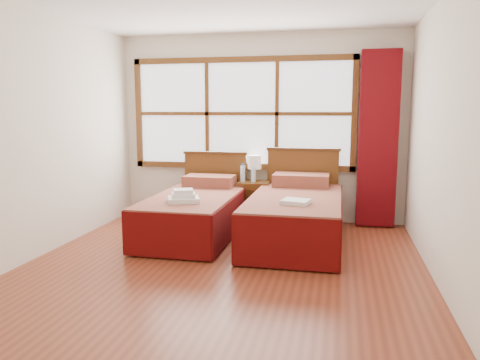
# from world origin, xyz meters

# --- Properties ---
(floor) EXTENTS (4.50, 4.50, 0.00)m
(floor) POSITION_xyz_m (0.00, 0.00, 0.00)
(floor) COLOR brown
(floor) RESTS_ON ground
(wall_back) EXTENTS (4.00, 0.00, 4.00)m
(wall_back) POSITION_xyz_m (0.00, 2.25, 1.30)
(wall_back) COLOR silver
(wall_back) RESTS_ON floor
(wall_left) EXTENTS (0.00, 4.50, 4.50)m
(wall_left) POSITION_xyz_m (-2.00, 0.00, 1.30)
(wall_left) COLOR silver
(wall_left) RESTS_ON floor
(wall_right) EXTENTS (0.00, 4.50, 4.50)m
(wall_right) POSITION_xyz_m (2.00, 0.00, 1.30)
(wall_right) COLOR silver
(wall_right) RESTS_ON floor
(window) EXTENTS (3.16, 0.06, 1.56)m
(window) POSITION_xyz_m (-0.25, 2.21, 1.50)
(window) COLOR white
(window) RESTS_ON wall_back
(curtain) EXTENTS (0.50, 0.16, 2.30)m
(curtain) POSITION_xyz_m (1.60, 2.11, 1.17)
(curtain) COLOR maroon
(curtain) RESTS_ON wall_back
(bed_left) EXTENTS (1.00, 2.02, 0.97)m
(bed_left) POSITION_xyz_m (-0.62, 1.20, 0.30)
(bed_left) COLOR #42230D
(bed_left) RESTS_ON floor
(bed_right) EXTENTS (1.07, 2.09, 1.04)m
(bed_right) POSITION_xyz_m (0.63, 1.20, 0.32)
(bed_right) COLOR #42230D
(bed_right) RESTS_ON floor
(nightstand) EXTENTS (0.43, 0.43, 0.57)m
(nightstand) POSITION_xyz_m (-0.02, 1.99, 0.29)
(nightstand) COLOR #5B3313
(nightstand) RESTS_ON floor
(towels_left) EXTENTS (0.44, 0.41, 0.15)m
(towels_left) POSITION_xyz_m (-0.61, 0.71, 0.57)
(towels_left) COLOR white
(towels_left) RESTS_ON bed_left
(towels_right) EXTENTS (0.33, 0.31, 0.04)m
(towels_right) POSITION_xyz_m (0.67, 0.68, 0.58)
(towels_right) COLOR white
(towels_right) RESTS_ON bed_right
(lamp) EXTENTS (0.19, 0.19, 0.36)m
(lamp) POSITION_xyz_m (-0.03, 2.02, 0.83)
(lamp) COLOR gold
(lamp) RESTS_ON nightstand
(bottle_near) EXTENTS (0.07, 0.07, 0.25)m
(bottle_near) POSITION_xyz_m (-0.18, 1.97, 0.69)
(bottle_near) COLOR #BFE3F6
(bottle_near) RESTS_ON nightstand
(bottle_far) EXTENTS (0.07, 0.07, 0.25)m
(bottle_far) POSITION_xyz_m (-0.03, 1.96, 0.69)
(bottle_far) COLOR #BFE3F6
(bottle_far) RESTS_ON nightstand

